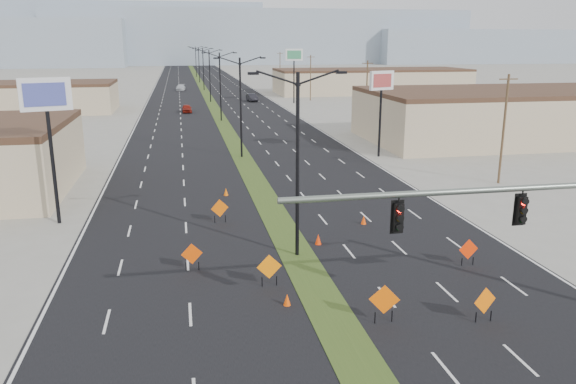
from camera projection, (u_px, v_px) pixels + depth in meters
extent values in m
plane|color=gray|center=(366.00, 378.00, 19.80)|extent=(600.00, 600.00, 0.00)
cube|color=black|center=(210.00, 100.00, 114.67)|extent=(25.00, 400.00, 0.02)
cube|color=#344A1A|center=(210.00, 100.00, 114.67)|extent=(2.00, 400.00, 0.04)
cube|color=#C1AC8A|center=(22.00, 99.00, 94.04)|extent=(30.00, 14.00, 4.50)
cube|color=#C1AC8A|center=(516.00, 116.00, 67.96)|extent=(36.00, 18.00, 5.50)
cube|color=#C1AC8A|center=(371.00, 82.00, 130.42)|extent=(44.00, 16.00, 5.00)
cube|color=#8A9AAB|center=(262.00, 37.00, 308.05)|extent=(220.00, 50.00, 28.00)
cube|color=#8A9AAB|center=(503.00, 46.00, 325.31)|extent=(160.00, 50.00, 18.00)
cube|color=#8A9AAB|center=(133.00, 34.00, 313.78)|extent=(140.00, 50.00, 32.00)
cylinder|color=slate|center=(487.00, 190.00, 21.07)|extent=(16.00, 0.24, 0.24)
cube|color=black|center=(398.00, 218.00, 20.66)|extent=(0.50, 0.28, 1.30)
sphere|color=#FF0C05|center=(400.00, 210.00, 20.42)|extent=(0.22, 0.22, 0.22)
cube|color=black|center=(521.00, 210.00, 21.57)|extent=(0.50, 0.28, 1.30)
sphere|color=#FF0C05|center=(524.00, 203.00, 21.32)|extent=(0.22, 0.22, 0.22)
cylinder|color=black|center=(297.00, 168.00, 29.89)|extent=(0.20, 0.20, 10.00)
cube|color=black|center=(253.00, 73.00, 28.19)|extent=(0.55, 0.24, 0.14)
cube|color=black|center=(341.00, 72.00, 29.03)|extent=(0.55, 0.24, 0.14)
cylinder|color=black|center=(241.00, 108.00, 56.46)|extent=(0.20, 0.20, 10.00)
cube|color=black|center=(216.00, 58.00, 54.76)|extent=(0.55, 0.24, 0.14)
cube|color=black|center=(263.00, 58.00, 55.59)|extent=(0.55, 0.24, 0.14)
cylinder|color=black|center=(220.00, 87.00, 83.02)|extent=(0.20, 0.20, 10.00)
cube|color=black|center=(203.00, 53.00, 81.32)|extent=(0.55, 0.24, 0.14)
cube|color=black|center=(235.00, 53.00, 82.15)|extent=(0.55, 0.24, 0.14)
cylinder|color=black|center=(210.00, 76.00, 109.58)|extent=(0.20, 0.20, 10.00)
cube|color=black|center=(197.00, 50.00, 107.88)|extent=(0.55, 0.24, 0.14)
cube|color=black|center=(221.00, 50.00, 108.72)|extent=(0.55, 0.24, 0.14)
cylinder|color=black|center=(203.00, 70.00, 136.14)|extent=(0.20, 0.20, 10.00)
cube|color=black|center=(193.00, 49.00, 134.44)|extent=(0.55, 0.24, 0.14)
cube|color=black|center=(212.00, 49.00, 135.28)|extent=(0.55, 0.24, 0.14)
cylinder|color=black|center=(199.00, 65.00, 162.71)|extent=(0.20, 0.20, 10.00)
cube|color=black|center=(190.00, 47.00, 161.01)|extent=(0.55, 0.24, 0.14)
cube|color=black|center=(206.00, 47.00, 161.84)|extent=(0.55, 0.24, 0.14)
cylinder|color=black|center=(196.00, 62.00, 189.27)|extent=(0.20, 0.20, 10.00)
cube|color=black|center=(188.00, 47.00, 187.57)|extent=(0.55, 0.24, 0.14)
cube|color=black|center=(202.00, 47.00, 188.41)|extent=(0.55, 0.24, 0.14)
cylinder|color=#4C3823|center=(504.00, 130.00, 45.99)|extent=(0.20, 0.20, 9.00)
cube|color=#4C3823|center=(509.00, 79.00, 44.93)|extent=(1.60, 0.10, 0.10)
cylinder|color=#4C3823|center=(367.00, 93.00, 79.19)|extent=(0.20, 0.20, 9.00)
cube|color=#4C3823|center=(368.00, 63.00, 78.13)|extent=(1.60, 0.10, 0.10)
cylinder|color=#4C3823|center=(311.00, 78.00, 112.40)|extent=(0.20, 0.20, 9.00)
cube|color=#4C3823|center=(311.00, 57.00, 111.34)|extent=(1.60, 0.10, 0.10)
cylinder|color=#4C3823|center=(280.00, 70.00, 145.60)|extent=(0.20, 0.20, 9.00)
cube|color=#4C3823|center=(280.00, 54.00, 144.54)|extent=(1.60, 0.10, 0.10)
imported|color=maroon|center=(187.00, 109.00, 94.06)|extent=(1.63, 3.93, 1.33)
imported|color=black|center=(252.00, 98.00, 111.86)|extent=(2.05, 4.66, 1.49)
imported|color=silver|center=(181.00, 88.00, 136.82)|extent=(2.45, 5.05, 1.42)
cube|color=#DA4304|center=(192.00, 254.00, 28.89)|extent=(1.11, 0.20, 1.11)
cylinder|color=black|center=(186.00, 267.00, 29.01)|extent=(0.05, 0.05, 0.46)
cylinder|color=black|center=(199.00, 266.00, 29.12)|extent=(0.05, 0.05, 0.46)
cube|color=orange|center=(269.00, 267.00, 26.99)|extent=(1.22, 0.10, 1.22)
cylinder|color=black|center=(262.00, 282.00, 27.13)|extent=(0.05, 0.05, 0.51)
cylinder|color=black|center=(277.00, 281.00, 27.25)|extent=(0.05, 0.05, 0.51)
cube|color=#D95504|center=(220.00, 208.00, 36.56)|extent=(1.16, 0.38, 1.20)
cylinder|color=black|center=(215.00, 219.00, 36.69)|extent=(0.05, 0.05, 0.50)
cylinder|color=black|center=(225.00, 219.00, 36.82)|extent=(0.05, 0.05, 0.50)
cube|color=#F65E05|center=(384.00, 299.00, 23.42)|extent=(1.26, 0.36, 1.29)
cylinder|color=black|center=(375.00, 318.00, 23.56)|extent=(0.05, 0.05, 0.54)
cylinder|color=black|center=(392.00, 316.00, 23.70)|extent=(0.05, 0.05, 0.54)
cube|color=#FF6B05|center=(485.00, 301.00, 23.52)|extent=(1.15, 0.36, 1.18)
cylinder|color=black|center=(476.00, 317.00, 23.65)|extent=(0.05, 0.05, 0.49)
cylinder|color=black|center=(491.00, 316.00, 23.77)|extent=(0.05, 0.05, 0.49)
cube|color=#F63005|center=(468.00, 249.00, 29.53)|extent=(1.11, 0.11, 1.10)
cylinder|color=black|center=(462.00, 262.00, 29.65)|extent=(0.05, 0.05, 0.46)
cylinder|color=black|center=(473.00, 261.00, 29.77)|extent=(0.05, 0.05, 0.46)
cone|color=red|center=(318.00, 239.00, 32.77)|extent=(0.50, 0.50, 0.65)
cone|color=#E94904|center=(287.00, 300.00, 25.18)|extent=(0.34, 0.34, 0.57)
cone|color=#F84505|center=(364.00, 220.00, 36.44)|extent=(0.40, 0.40, 0.59)
cone|color=#E25C04|center=(226.00, 192.00, 43.23)|extent=(0.41, 0.41, 0.60)
cylinder|color=black|center=(53.00, 165.00, 35.78)|extent=(0.24, 0.24, 7.74)
cube|color=white|center=(45.00, 94.00, 34.62)|extent=(3.03, 1.22, 2.04)
cube|color=#424BA0|center=(45.00, 95.00, 34.43)|extent=(2.35, 0.76, 1.43)
cylinder|color=black|center=(380.00, 122.00, 57.26)|extent=(0.24, 0.24, 7.18)
cube|color=white|center=(382.00, 80.00, 56.18)|extent=(2.79, 1.29, 1.89)
cube|color=#A83838|center=(382.00, 81.00, 55.99)|extent=(2.15, 0.81, 1.32)
cylinder|color=black|center=(294.00, 81.00, 107.86)|extent=(0.24, 0.24, 8.46)
cube|color=white|center=(294.00, 55.00, 106.59)|extent=(3.35, 0.39, 2.23)
cube|color=#388C5C|center=(294.00, 55.00, 106.40)|extent=(2.67, 0.09, 1.56)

